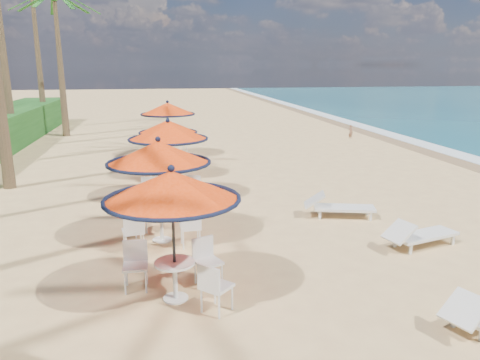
# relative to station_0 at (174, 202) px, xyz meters

# --- Properties ---
(ground) EXTENTS (160.00, 160.00, 0.00)m
(ground) POSITION_rel_station_0_xyz_m (4.85, -0.22, -1.88)
(ground) COLOR tan
(ground) RESTS_ON ground
(wetsand_band) EXTENTS (1.40, 140.00, 0.02)m
(wetsand_band) POSITION_rel_station_0_xyz_m (13.25, 9.78, -1.88)
(wetsand_band) COLOR olive
(wetsand_band) RESTS_ON ground
(station_0) EXTENTS (2.46, 2.46, 2.57)m
(station_0) POSITION_rel_station_0_xyz_m (0.00, 0.00, 0.00)
(station_0) COLOR black
(station_0) RESTS_ON ground
(station_1) EXTENTS (2.51, 2.51, 2.62)m
(station_1) POSITION_rel_station_0_xyz_m (-0.27, 3.03, 0.04)
(station_1) COLOR black
(station_1) RESTS_ON ground
(station_2) EXTENTS (2.52, 2.52, 2.63)m
(station_2) POSITION_rel_station_0_xyz_m (0.10, 6.69, 0.05)
(station_2) COLOR black
(station_2) RESTS_ON ground
(station_3) EXTENTS (2.23, 2.28, 2.33)m
(station_3) POSITION_rel_station_0_xyz_m (0.11, 9.84, -0.18)
(station_3) COLOR black
(station_3) RESTS_ON ground
(station_4) EXTENTS (2.55, 2.55, 2.66)m
(station_4) POSITION_rel_station_0_xyz_m (0.32, 14.21, 0.15)
(station_4) COLOR black
(station_4) RESTS_ON ground
(lounger_mid) EXTENTS (2.05, 1.11, 0.70)m
(lounger_mid) POSITION_rel_station_0_xyz_m (5.81, 1.53, -1.55)
(lounger_mid) COLOR silver
(lounger_mid) RESTS_ON ground
(lounger_far) EXTENTS (2.09, 1.13, 0.72)m
(lounger_far) POSITION_rel_station_0_xyz_m (4.74, 4.05, -1.54)
(lounger_far) COLOR silver
(lounger_far) RESTS_ON ground
(palm_6) EXTENTS (5.00, 5.00, 8.37)m
(palm_6) POSITION_rel_station_0_xyz_m (-5.75, 22.04, 5.74)
(palm_6) COLOR brown
(palm_6) RESTS_ON ground
(person) EXTENTS (0.31, 0.37, 0.86)m
(person) POSITION_rel_station_0_xyz_m (11.08, 17.95, -1.45)
(person) COLOR #865D44
(person) RESTS_ON ground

